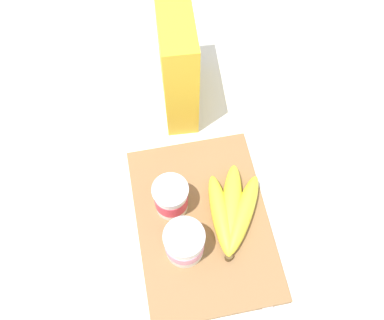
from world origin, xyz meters
TOP-DOWN VIEW (x-y plane):
  - ground_plane at (0.00, 0.00)m, footprint 2.40×2.40m
  - cutting_board at (0.00, 0.00)m, footprint 0.34×0.25m
  - cereal_box at (0.30, -0.01)m, footprint 0.20×0.08m
  - yogurt_cup_front at (-0.05, 0.04)m, footprint 0.07×0.07m
  - yogurt_cup_back at (0.04, 0.05)m, footprint 0.07×0.07m
  - banana_bunch at (0.00, -0.06)m, footprint 0.19×0.12m

SIDE VIEW (x-z plane):
  - ground_plane at x=0.00m, z-range 0.00..0.00m
  - cutting_board at x=0.00m, z-range 0.00..0.02m
  - banana_bunch at x=0.00m, z-range 0.01..0.05m
  - yogurt_cup_back at x=0.04m, z-range 0.02..0.09m
  - yogurt_cup_front at x=-0.05m, z-range 0.02..0.10m
  - cereal_box at x=0.30m, z-range 0.00..0.25m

